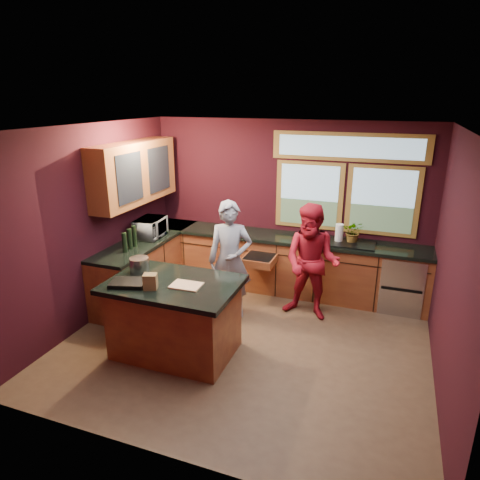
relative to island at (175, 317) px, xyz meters
The scene contains 14 objects.
floor 1.02m from the island, 33.99° to the left, with size 4.50×4.50×0.00m, color brown.
room_shell 1.56m from the island, 79.86° to the left, with size 4.52×4.02×2.71m.
back_counter 2.39m from the island, 66.77° to the left, with size 4.50×0.64×0.93m.
left_counter 1.81m from the island, 131.70° to the left, with size 0.64×2.30×0.93m.
island is the anchor object (origin of this frame).
person_grey 1.22m from the island, 75.89° to the left, with size 0.62×0.41×1.70m, color slate.
person_red 2.04m from the island, 46.95° to the left, with size 0.81×0.63×1.66m, color maroon.
microwave 1.96m from the island, 129.14° to the left, with size 0.54×0.36×0.30m, color #999999.
potted_plant 2.97m from the island, 50.80° to the left, with size 0.31×0.27×0.34m, color #999999.
paper_towel 2.80m from the island, 53.44° to the left, with size 0.12×0.12×0.28m, color white.
cutting_board 0.52m from the island, 14.04° to the right, with size 0.35×0.25×0.02m, color tan.
stock_pot 0.80m from the island, 164.74° to the left, with size 0.24×0.24×0.18m, color #AAAAAF.
paper_bag 0.63m from the island, 120.96° to the right, with size 0.15×0.12×0.18m, color brown.
black_tray 0.71m from the island, 150.95° to the right, with size 0.40×0.28×0.05m, color black.
Camera 1 is at (1.59, -4.58, 3.04)m, focal length 32.00 mm.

